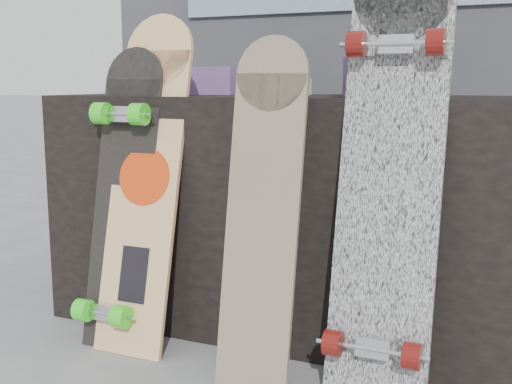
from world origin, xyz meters
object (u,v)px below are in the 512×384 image
at_px(vendor_table, 288,212).
at_px(longboard_cascadia, 391,161).
at_px(longboard_geisha, 146,172).
at_px(longboard_celtic, 263,203).
at_px(skateboard_dark, 122,193).

xyz_separation_m(vendor_table, longboard_cascadia, (0.42, -0.34, 0.24)).
relative_size(longboard_geisha, longboard_celtic, 1.09).
distance_m(longboard_geisha, longboard_cascadia, 0.78).
height_order(vendor_table, skateboard_dark, skateboard_dark).
relative_size(vendor_table, longboard_cascadia, 1.31).
bearing_deg(longboard_geisha, longboard_cascadia, -0.71).
bearing_deg(longboard_geisha, vendor_table, 42.95).
distance_m(vendor_table, longboard_celtic, 0.48).
relative_size(longboard_celtic, skateboard_dark, 1.02).
xyz_separation_m(longboard_celtic, skateboard_dark, (-0.53, 0.09, -0.03)).
bearing_deg(longboard_cascadia, vendor_table, 140.73).
bearing_deg(longboard_geisha, longboard_celtic, -14.66).
distance_m(longboard_cascadia, skateboard_dark, 0.87).
height_order(longboard_geisha, longboard_celtic, longboard_geisha).
relative_size(vendor_table, longboard_celtic, 1.64).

